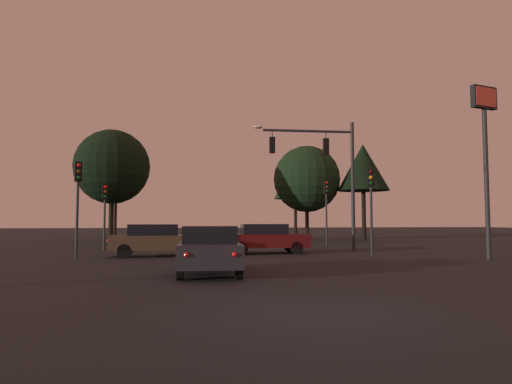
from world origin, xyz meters
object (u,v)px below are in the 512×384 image
Objects in this scene: traffic_light_median at (105,203)px; car_crossing_right at (155,239)px; traffic_signal_mast_arm at (326,163)px; car_crossing_left at (266,238)px; tree_behind_sign at (295,177)px; traffic_light_corner_right at (371,194)px; traffic_light_corner_left at (78,190)px; traffic_light_far_side at (326,199)px; tree_lot_edge at (363,168)px; store_sign_illuminated at (485,133)px; tree_center_horizon at (116,174)px; car_nearside_lane at (209,249)px; tree_left_far at (307,179)px; tree_right_cluster at (112,167)px.

car_crossing_right is (3.10, -5.20, -1.93)m from traffic_light_median.
car_crossing_left is at bearing -164.35° from traffic_signal_mast_arm.
tree_behind_sign reaches higher than car_crossing_right.
traffic_light_median is (-13.30, 6.94, -0.26)m from traffic_light_corner_right.
traffic_light_corner_left is 1.14× the size of traffic_light_median.
tree_lot_edge is (5.94, 7.47, 3.15)m from traffic_light_far_side.
traffic_signal_mast_arm is at bearing -121.67° from tree_lot_edge.
store_sign_illuminated is (8.84, -5.40, 4.78)m from car_crossing_left.
tree_center_horizon reaches higher than car_crossing_right.
car_nearside_lane is (5.07, -13.03, -1.93)m from traffic_light_median.
traffic_light_median is 14.12m from car_nearside_lane.
tree_left_far reaches higher than traffic_light_median.
traffic_light_median is at bearing -155.20° from tree_lot_edge.
traffic_light_corner_left is 13.83m from tree_right_cluster.
tree_behind_sign is 1.02× the size of tree_lot_edge.
traffic_signal_mast_arm is 12.93m from traffic_light_median.
traffic_light_far_side is at bearing 47.96° from car_crossing_left.
traffic_light_median is 0.45× the size of tree_right_cluster.
traffic_light_median is at bearing 111.24° from car_nearside_lane.
traffic_light_median is (-12.34, 3.17, -2.23)m from traffic_signal_mast_arm.
tree_right_cluster is at bearing 94.88° from traffic_light_median.
tree_center_horizon is at bearing 101.80° from car_nearside_lane.
traffic_light_far_side reaches higher than car_nearside_lane.
traffic_light_corner_left is at bearing -167.99° from traffic_signal_mast_arm.
traffic_light_corner_right is 0.95× the size of traffic_light_far_side.
traffic_signal_mast_arm is 1.91× the size of traffic_light_median.
tree_behind_sign reaches higher than tree_right_cluster.
tree_center_horizon is at bearing 152.83° from tree_lot_edge.
traffic_light_median is at bearing -132.97° from tree_behind_sign.
tree_center_horizon reaches higher than traffic_signal_mast_arm.
car_nearside_lane is 0.48× the size of tree_right_cluster.
traffic_light_corner_left is at bearing -152.07° from traffic_light_far_side.
tree_center_horizon reaches higher than traffic_light_corner_left.
tree_center_horizon is 24.66m from tree_lot_edge.
tree_left_far is (12.38, 16.28, 4.59)m from car_crossing_right.
traffic_light_corner_right is 10.57m from car_crossing_right.
car_nearside_lane is 0.49× the size of tree_lot_edge.
traffic_signal_mast_arm is 27.68m from tree_center_horizon.
tree_center_horizon is (-1.61, 26.36, 3.43)m from traffic_light_corner_left.
tree_behind_sign is (-1.40, 26.91, 0.65)m from store_sign_illuminated.
traffic_light_corner_left is 18.42m from store_sign_illuminated.
car_nearside_lane is 9.56m from car_crossing_left.
traffic_light_corner_left reaches higher than traffic_light_corner_right.
traffic_light_median is 0.50× the size of store_sign_illuminated.
car_nearside_lane is at bearing -78.20° from tree_center_horizon.
traffic_light_corner_left is 0.99× the size of car_crossing_left.
tree_right_cluster is at bearing 136.42° from store_sign_illuminated.
traffic_light_far_side is 1.01× the size of car_crossing_left.
traffic_light_far_side reaches higher than car_crossing_left.
tree_lot_edge is (21.93, -11.26, -0.24)m from tree_center_horizon.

